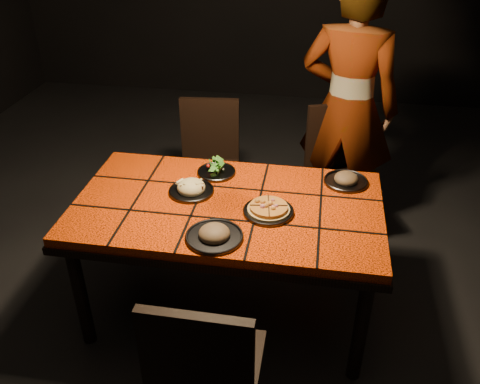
% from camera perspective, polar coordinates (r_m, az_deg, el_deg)
% --- Properties ---
extents(room_shell, '(6.04, 7.04, 3.08)m').
position_cam_1_polar(room_shell, '(2.33, -1.65, 14.46)').
color(room_shell, black).
rests_on(room_shell, ground).
extents(dining_table, '(1.62, 0.92, 0.75)m').
position_cam_1_polar(dining_table, '(2.69, -1.39, -2.62)').
color(dining_table, '#F94307').
rests_on(dining_table, ground).
extents(chair_near, '(0.43, 0.43, 0.94)m').
position_cam_1_polar(chair_near, '(2.14, -3.99, -19.21)').
color(chair_near, black).
rests_on(chair_near, ground).
extents(chair_far_left, '(0.45, 0.45, 0.91)m').
position_cam_1_polar(chair_far_left, '(3.59, -3.50, 4.05)').
color(chair_far_left, black).
rests_on(chair_far_left, ground).
extents(chair_far_right, '(0.53, 0.53, 0.92)m').
position_cam_1_polar(chair_far_right, '(3.53, 10.99, 3.09)').
color(chair_far_right, black).
rests_on(chair_far_right, ground).
extents(diner, '(0.74, 0.57, 1.80)m').
position_cam_1_polar(diner, '(3.46, 12.04, 9.19)').
color(diner, brown).
rests_on(diner, ground).
extents(plate_pizza, '(0.26, 0.26, 0.04)m').
position_cam_1_polar(plate_pizza, '(2.56, 3.22, -2.03)').
color(plate_pizza, '#343438').
rests_on(plate_pizza, dining_table).
extents(plate_pasta, '(0.24, 0.24, 0.08)m').
position_cam_1_polar(plate_pasta, '(2.74, -5.49, 0.36)').
color(plate_pasta, '#343438').
rests_on(plate_pasta, dining_table).
extents(plate_salad, '(0.22, 0.22, 0.07)m').
position_cam_1_polar(plate_salad, '(2.90, -2.67, 2.53)').
color(plate_salad, '#343438').
rests_on(plate_salad, dining_table).
extents(plate_mushroom_a, '(0.28, 0.28, 0.09)m').
position_cam_1_polar(plate_mushroom_a, '(2.39, -2.91, -4.74)').
color(plate_mushroom_a, '#343438').
rests_on(plate_mushroom_a, dining_table).
extents(plate_mushroom_b, '(0.24, 0.24, 0.08)m').
position_cam_1_polar(plate_mushroom_b, '(2.87, 11.82, 1.41)').
color(plate_mushroom_b, '#343438').
rests_on(plate_mushroom_b, dining_table).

